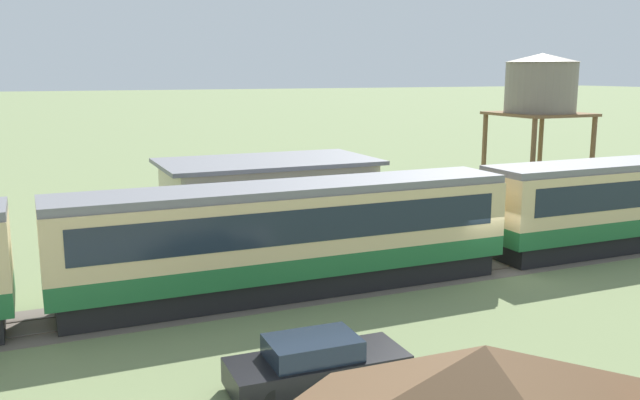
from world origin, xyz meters
The scene contains 6 objects.
ground_plane centered at (0.00, 0.00, 0.00)m, with size 600.00×600.00×0.00m, color #707F51.
passenger_train centered at (-8.00, 0.91, 2.33)m, with size 54.58×3.05×4.20m.
railway_track centered at (-10.46, 0.91, 0.01)m, with size 105.20×3.60×0.04m.
station_building centered at (-6.32, 9.06, 2.06)m, with size 10.50×7.23×4.05m.
water_tower centered at (9.93, 8.43, 7.44)m, with size 4.73×4.73×9.34m.
parked_car_black centered at (-10.51, -6.80, 0.66)m, with size 4.85×1.98×1.42m.
Camera 1 is at (-17.14, -22.29, 8.30)m, focal length 38.00 mm.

